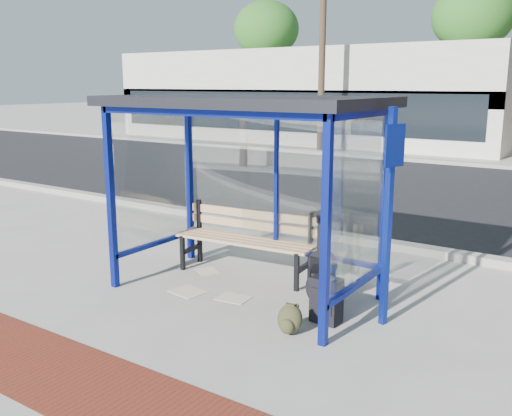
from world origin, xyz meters
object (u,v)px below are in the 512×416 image
Objects in this scene: bench at (247,237)px; guitar_bag at (322,273)px; backpack at (290,320)px; suitcase at (326,300)px.

bench is 1.46m from guitar_bag.
guitar_bag is 3.42× the size of backpack.
bench is 3.60× the size of suitcase.
backpack is at bearing -47.55° from bench.
suitcase is at bearing -32.95° from bench.
backpack is at bearing -76.89° from guitar_bag.
backpack is (1.47, -1.33, -0.38)m from bench.
backpack is at bearing -107.16° from suitcase.
suitcase is 1.74× the size of backpack.
bench reaches higher than suitcase.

